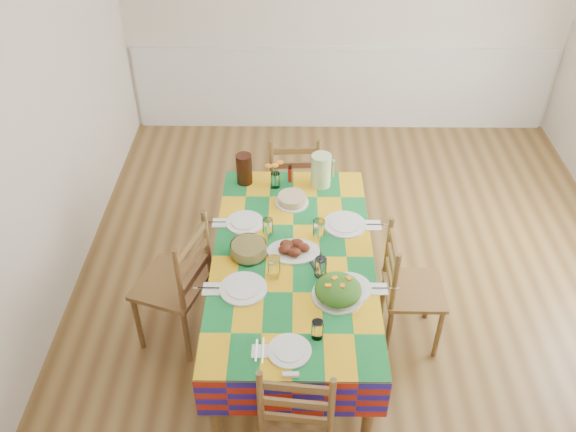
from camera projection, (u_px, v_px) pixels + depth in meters
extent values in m
cube|color=brown|center=(357.00, 285.00, 4.87)|extent=(4.50, 5.00, 0.04)
cube|color=beige|center=(347.00, 4.00, 6.00)|extent=(4.50, 0.04, 2.70)
cube|color=beige|center=(30.00, 135.00, 4.04)|extent=(0.04, 5.00, 2.70)
cube|color=white|center=(345.00, 50.00, 6.24)|extent=(4.41, 0.06, 0.04)
cube|color=white|center=(342.00, 89.00, 6.53)|extent=(4.41, 0.03, 0.90)
cylinder|color=brown|center=(215.00, 412.00, 3.52)|extent=(0.07, 0.07, 0.72)
cylinder|color=brown|center=(369.00, 414.00, 3.52)|extent=(0.07, 0.07, 0.72)
cylinder|color=brown|center=(239.00, 219.00, 4.93)|extent=(0.07, 0.07, 0.72)
cylinder|color=brown|center=(348.00, 219.00, 4.93)|extent=(0.07, 0.07, 0.72)
cube|color=brown|center=(293.00, 259.00, 3.99)|extent=(1.01, 1.92, 0.04)
cube|color=#A31D0E|center=(293.00, 257.00, 3.97)|extent=(1.05, 1.96, 0.01)
cube|color=#A31D0E|center=(215.00, 273.00, 4.08)|extent=(0.01, 1.96, 0.30)
cube|color=#A31D0E|center=(371.00, 275.00, 4.07)|extent=(0.01, 1.96, 0.30)
cube|color=#A31D0E|center=(292.00, 399.00, 3.30)|extent=(1.05, 0.01, 0.30)
cube|color=#A31D0E|center=(293.00, 188.00, 4.84)|extent=(1.05, 0.01, 0.30)
cylinder|color=white|center=(289.00, 351.00, 3.35)|extent=(0.25, 0.25, 0.01)
cylinder|color=white|center=(289.00, 350.00, 3.35)|extent=(0.17, 0.17, 0.01)
cylinder|color=white|center=(317.00, 330.00, 3.41)|extent=(0.07, 0.07, 0.12)
cube|color=white|center=(260.00, 351.00, 3.36)|extent=(0.09, 0.09, 0.01)
cube|color=silver|center=(256.00, 350.00, 3.36)|extent=(0.01, 0.15, 0.00)
cube|color=silver|center=(263.00, 351.00, 3.35)|extent=(0.01, 0.18, 0.00)
cylinder|color=white|center=(243.00, 289.00, 3.73)|extent=(0.29, 0.29, 0.02)
cylinder|color=white|center=(243.00, 287.00, 3.72)|extent=(0.21, 0.21, 0.01)
cylinder|color=white|center=(274.00, 267.00, 3.79)|extent=(0.08, 0.08, 0.14)
cube|color=white|center=(211.00, 289.00, 3.73)|extent=(0.11, 0.11, 0.01)
cube|color=silver|center=(208.00, 288.00, 3.73)|extent=(0.18, 0.01, 0.00)
cube|color=silver|center=(215.00, 288.00, 3.73)|extent=(0.22, 0.01, 0.00)
cylinder|color=white|center=(245.00, 223.00, 4.24)|extent=(0.26, 0.26, 0.01)
cylinder|color=white|center=(245.00, 221.00, 4.23)|extent=(0.19, 0.19, 0.01)
cylinder|color=white|center=(268.00, 227.00, 4.11)|extent=(0.07, 0.07, 0.13)
cube|color=white|center=(220.00, 223.00, 4.24)|extent=(0.10, 0.10, 0.01)
cube|color=silver|center=(217.00, 222.00, 4.24)|extent=(0.17, 0.01, 0.00)
cube|color=silver|center=(222.00, 222.00, 4.24)|extent=(0.20, 0.01, 0.00)
cylinder|color=white|center=(349.00, 288.00, 3.73)|extent=(0.28, 0.28, 0.01)
cylinder|color=white|center=(349.00, 287.00, 3.73)|extent=(0.19, 0.19, 0.01)
cylinder|color=white|center=(321.00, 267.00, 3.79)|extent=(0.08, 0.08, 0.13)
cube|color=white|center=(379.00, 289.00, 3.73)|extent=(0.10, 0.10, 0.01)
cube|color=silver|center=(376.00, 288.00, 3.73)|extent=(0.17, 0.01, 0.00)
cube|color=silver|center=(383.00, 288.00, 3.73)|extent=(0.20, 0.01, 0.00)
cylinder|color=white|center=(345.00, 225.00, 4.22)|extent=(0.30, 0.30, 0.02)
cylinder|color=white|center=(345.00, 223.00, 4.21)|extent=(0.21, 0.21, 0.01)
cylinder|color=white|center=(319.00, 229.00, 4.08)|extent=(0.08, 0.08, 0.14)
cube|color=white|center=(373.00, 225.00, 4.22)|extent=(0.11, 0.11, 0.01)
cube|color=silver|center=(370.00, 225.00, 4.22)|extent=(0.19, 0.01, 0.00)
cube|color=silver|center=(376.00, 225.00, 4.22)|extent=(0.22, 0.01, 0.00)
ellipsoid|color=white|center=(293.00, 251.00, 4.00)|extent=(0.35, 0.25, 0.02)
ellipsoid|color=black|center=(303.00, 248.00, 3.98)|extent=(0.09, 0.08, 0.05)
ellipsoid|color=black|center=(297.00, 243.00, 4.01)|extent=(0.09, 0.08, 0.05)
ellipsoid|color=black|center=(287.00, 244.00, 4.00)|extent=(0.09, 0.08, 0.05)
ellipsoid|color=black|center=(285.00, 250.00, 3.96)|extent=(0.09, 0.08, 0.05)
ellipsoid|color=black|center=(294.00, 252.00, 3.94)|extent=(0.09, 0.08, 0.05)
cylinder|color=white|center=(338.00, 295.00, 3.69)|extent=(0.32, 0.32, 0.01)
ellipsoid|color=#1B4912|center=(338.00, 289.00, 3.65)|extent=(0.28, 0.28, 0.13)
cube|color=orange|center=(328.00, 286.00, 3.59)|extent=(0.04, 0.03, 0.01)
cube|color=orange|center=(335.00, 278.00, 3.64)|extent=(0.05, 0.04, 0.01)
cube|color=orange|center=(342.00, 286.00, 3.59)|extent=(0.03, 0.04, 0.01)
cube|color=orange|center=(349.00, 278.00, 3.64)|extent=(0.04, 0.05, 0.01)
cylinder|color=white|center=(249.00, 249.00, 3.96)|extent=(0.24, 0.24, 0.09)
cylinder|color=#D1C86E|center=(249.00, 249.00, 3.96)|extent=(0.22, 0.22, 0.07)
cylinder|color=white|center=(292.00, 202.00, 4.42)|extent=(0.24, 0.24, 0.01)
cylinder|color=tan|center=(292.00, 199.00, 4.40)|extent=(0.20, 0.20, 0.06)
cube|color=black|center=(315.00, 267.00, 3.88)|extent=(0.13, 0.31, 0.01)
cube|color=black|center=(323.00, 265.00, 3.90)|extent=(0.06, 0.33, 0.01)
cylinder|color=white|center=(275.00, 180.00, 4.55)|extent=(0.07, 0.07, 0.12)
cylinder|color=#296C24|center=(273.00, 175.00, 4.52)|extent=(0.01, 0.01, 0.17)
ellipsoid|color=orange|center=(268.00, 166.00, 4.47)|extent=(0.05, 0.05, 0.02)
cylinder|color=#296C24|center=(277.00, 175.00, 4.53)|extent=(0.01, 0.01, 0.17)
ellipsoid|color=orange|center=(280.00, 162.00, 4.48)|extent=(0.05, 0.05, 0.02)
cylinder|color=#296C24|center=(275.00, 176.00, 4.51)|extent=(0.01, 0.01, 0.17)
ellipsoid|color=orange|center=(275.00, 165.00, 4.42)|extent=(0.05, 0.05, 0.02)
cylinder|color=#B41A0E|center=(290.00, 173.00, 4.60)|extent=(0.03, 0.03, 0.14)
cylinder|color=#BEDF9D|center=(321.00, 170.00, 4.53)|extent=(0.15, 0.15, 0.26)
cylinder|color=black|center=(244.00, 169.00, 4.56)|extent=(0.12, 0.12, 0.24)
cube|color=white|center=(291.00, 375.00, 3.23)|extent=(0.09, 0.03, 0.02)
cylinder|color=brown|center=(261.00, 404.00, 3.16)|extent=(0.04, 0.04, 0.51)
cylinder|color=brown|center=(331.00, 411.00, 3.13)|extent=(0.04, 0.04, 0.51)
cube|color=brown|center=(295.00, 419.00, 3.20)|extent=(0.37, 0.06, 0.05)
cube|color=brown|center=(296.00, 404.00, 3.12)|extent=(0.37, 0.06, 0.05)
cube|color=brown|center=(296.00, 388.00, 3.04)|extent=(0.37, 0.06, 0.05)
cylinder|color=brown|center=(313.00, 191.00, 5.45)|extent=(0.04, 0.04, 0.46)
cylinder|color=brown|center=(272.00, 192.00, 5.44)|extent=(0.04, 0.04, 0.46)
cylinder|color=brown|center=(316.00, 215.00, 5.18)|extent=(0.04, 0.04, 0.46)
cylinder|color=brown|center=(273.00, 216.00, 5.17)|extent=(0.04, 0.04, 0.46)
cube|color=brown|center=(294.00, 180.00, 5.16)|extent=(0.45, 0.43, 0.03)
cylinder|color=brown|center=(318.00, 168.00, 4.87)|extent=(0.04, 0.04, 0.51)
cylinder|color=brown|center=(272.00, 169.00, 4.86)|extent=(0.04, 0.04, 0.51)
cube|color=brown|center=(295.00, 179.00, 4.93)|extent=(0.37, 0.04, 0.05)
cube|color=brown|center=(295.00, 165.00, 4.84)|extent=(0.37, 0.04, 0.05)
cube|color=brown|center=(295.00, 151.00, 4.76)|extent=(0.37, 0.04, 0.05)
cylinder|color=brown|center=(166.00, 285.00, 4.50)|extent=(0.04, 0.04, 0.49)
cylinder|color=brown|center=(138.00, 323.00, 4.20)|extent=(0.04, 0.04, 0.49)
cylinder|color=brown|center=(211.00, 297.00, 4.40)|extent=(0.04, 0.04, 0.49)
cylinder|color=brown|center=(187.00, 337.00, 4.11)|extent=(0.04, 0.04, 0.49)
cube|color=brown|center=(171.00, 283.00, 4.14)|extent=(0.56, 0.58, 0.03)
cylinder|color=brown|center=(207.00, 243.00, 4.07)|extent=(0.04, 0.04, 0.55)
cylinder|color=brown|center=(180.00, 282.00, 3.78)|extent=(0.04, 0.04, 0.55)
cube|color=brown|center=(195.00, 274.00, 4.00)|extent=(0.15, 0.38, 0.05)
cube|color=brown|center=(193.00, 258.00, 3.91)|extent=(0.15, 0.38, 0.05)
cube|color=brown|center=(191.00, 242.00, 3.82)|extent=(0.15, 0.38, 0.05)
cylinder|color=brown|center=(438.00, 334.00, 4.16)|extent=(0.04, 0.04, 0.45)
cylinder|color=brown|center=(429.00, 296.00, 4.44)|extent=(0.04, 0.04, 0.45)
cylinder|color=brown|center=(389.00, 333.00, 4.16)|extent=(0.04, 0.04, 0.45)
cylinder|color=brown|center=(383.00, 296.00, 4.44)|extent=(0.04, 0.04, 0.45)
cube|color=brown|center=(414.00, 290.00, 4.15)|extent=(0.40, 0.42, 0.03)
cylinder|color=brown|center=(395.00, 284.00, 3.87)|extent=(0.04, 0.04, 0.50)
cylinder|color=brown|center=(388.00, 247.00, 4.15)|extent=(0.04, 0.04, 0.50)
cube|color=brown|center=(390.00, 276.00, 4.07)|extent=(0.02, 0.36, 0.05)
cube|color=brown|center=(392.00, 261.00, 3.99)|extent=(0.02, 0.36, 0.05)
cube|color=brown|center=(394.00, 247.00, 3.91)|extent=(0.02, 0.36, 0.05)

